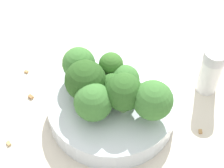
# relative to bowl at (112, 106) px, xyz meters

# --- Properties ---
(ground_plane) EXTENTS (3.00, 3.00, 0.00)m
(ground_plane) POSITION_rel_bowl_xyz_m (0.00, 0.00, -0.02)
(ground_plane) COLOR beige
(bowl) EXTENTS (0.20, 0.20, 0.04)m
(bowl) POSITION_rel_bowl_xyz_m (0.00, 0.00, 0.00)
(bowl) COLOR silver
(bowl) RESTS_ON ground_plane
(broccoli_floret_0) EXTENTS (0.05, 0.05, 0.07)m
(broccoli_floret_0) POSITION_rel_bowl_xyz_m (0.01, 0.02, 0.06)
(broccoli_floret_0) COLOR #8EB770
(broccoli_floret_0) RESTS_ON bowl
(broccoli_floret_1) EXTENTS (0.05, 0.05, 0.06)m
(broccoli_floret_1) POSITION_rel_bowl_xyz_m (0.04, -0.01, 0.05)
(broccoli_floret_1) COLOR #7A9E5B
(broccoli_floret_1) RESTS_ON bowl
(broccoli_floret_2) EXTENTS (0.04, 0.04, 0.05)m
(broccoli_floret_2) POSITION_rel_bowl_xyz_m (-0.02, 0.01, 0.04)
(broccoli_floret_2) COLOR #8EB770
(broccoli_floret_2) RESTS_ON bowl
(broccoli_floret_3) EXTENTS (0.06, 0.06, 0.07)m
(broccoli_floret_3) POSITION_rel_bowl_xyz_m (0.01, 0.06, 0.06)
(broccoli_floret_3) COLOR #8EB770
(broccoli_floret_3) RESTS_ON bowl
(broccoli_floret_4) EXTENTS (0.04, 0.04, 0.06)m
(broccoli_floret_4) POSITION_rel_bowl_xyz_m (-0.03, -0.01, 0.05)
(broccoli_floret_4) COLOR #8EB770
(broccoli_floret_4) RESTS_ON bowl
(broccoli_floret_5) EXTENTS (0.06, 0.06, 0.07)m
(broccoli_floret_5) POSITION_rel_bowl_xyz_m (0.01, -0.04, 0.06)
(broccoli_floret_5) COLOR #84AD66
(broccoli_floret_5) RESTS_ON bowl
(broccoli_floret_6) EXTENTS (0.05, 0.05, 0.06)m
(broccoli_floret_6) POSITION_rel_bowl_xyz_m (-0.02, -0.06, 0.05)
(broccoli_floret_6) COLOR #84AD66
(broccoli_floret_6) RESTS_ON bowl
(broccoli_floret_7) EXTENTS (0.04, 0.04, 0.05)m
(broccoli_floret_7) POSITION_rel_bowl_xyz_m (-0.00, -0.00, 0.05)
(broccoli_floret_7) COLOR #84AD66
(broccoli_floret_7) RESTS_ON bowl
(pepper_shaker) EXTENTS (0.04, 0.04, 0.08)m
(pepper_shaker) POSITION_rel_bowl_xyz_m (-0.10, 0.13, 0.02)
(pepper_shaker) COLOR silver
(pepper_shaker) RESTS_ON ground_plane
(almond_crumb_0) EXTENTS (0.01, 0.01, 0.01)m
(almond_crumb_0) POSITION_rel_bowl_xyz_m (0.01, -0.13, -0.02)
(almond_crumb_0) COLOR olive
(almond_crumb_0) RESTS_ON ground_plane
(almond_crumb_1) EXTENTS (0.01, 0.01, 0.01)m
(almond_crumb_1) POSITION_rel_bowl_xyz_m (-0.01, 0.14, -0.02)
(almond_crumb_1) COLOR #AD7F4C
(almond_crumb_1) RESTS_ON ground_plane
(almond_crumb_2) EXTENTS (0.00, 0.01, 0.01)m
(almond_crumb_2) POSITION_rel_bowl_xyz_m (-0.03, -0.17, -0.02)
(almond_crumb_2) COLOR #AD7F4C
(almond_crumb_2) RESTS_ON ground_plane
(almond_crumb_3) EXTENTS (0.01, 0.01, 0.01)m
(almond_crumb_3) POSITION_rel_bowl_xyz_m (0.10, -0.13, -0.02)
(almond_crumb_3) COLOR tan
(almond_crumb_3) RESTS_ON ground_plane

